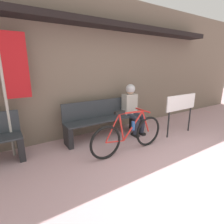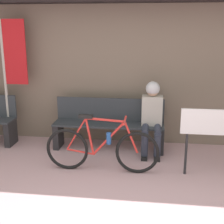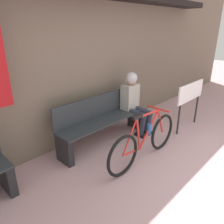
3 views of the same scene
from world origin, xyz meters
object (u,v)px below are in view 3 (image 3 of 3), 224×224
at_px(bicycle, 145,141).
at_px(person_seated, 134,98).
at_px(park_bench_near, 103,121).
at_px(signboard, 191,95).

xyz_separation_m(bicycle, person_seated, (0.71, 0.80, 0.35)).
bearing_deg(park_bench_near, signboard, -27.61).
xyz_separation_m(bicycle, signboard, (1.60, 0.06, 0.38)).
relative_size(bicycle, signboard, 1.66).
relative_size(person_seated, signboard, 1.20).
bearing_deg(signboard, person_seated, 140.45).
bearing_deg(signboard, bicycle, -177.91).
distance_m(park_bench_near, signboard, 1.86).
bearing_deg(park_bench_near, person_seated, -8.62).
height_order(park_bench_near, person_seated, person_seated).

